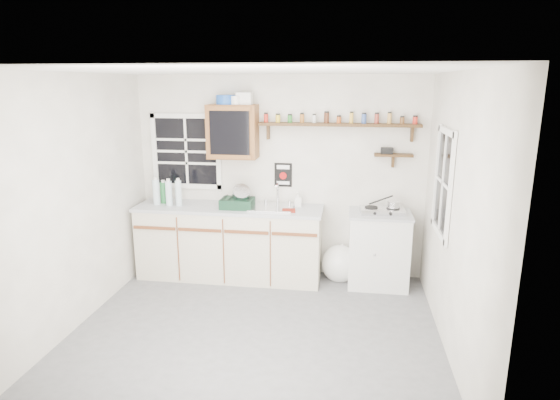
{
  "coord_description": "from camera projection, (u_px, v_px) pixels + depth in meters",
  "views": [
    {
      "loc": [
        0.86,
        -4.12,
        2.39
      ],
      "look_at": [
        0.16,
        0.55,
        1.22
      ],
      "focal_mm": 30.0,
      "sensor_mm": 36.0,
      "label": 1
    }
  ],
  "objects": [
    {
      "name": "room",
      "position": [
        254.0,
        210.0,
        4.35
      ],
      "size": [
        3.64,
        3.24,
        2.54
      ],
      "color": "#545456",
      "rests_on": "ground"
    },
    {
      "name": "main_cabinet",
      "position": [
        230.0,
        242.0,
        5.87
      ],
      "size": [
        2.31,
        0.63,
        0.92
      ],
      "color": "#BEB29D",
      "rests_on": "floor"
    },
    {
      "name": "right_cabinet",
      "position": [
        378.0,
        249.0,
        5.63
      ],
      "size": [
        0.73,
        0.57,
        0.91
      ],
      "color": "silver",
      "rests_on": "floor"
    },
    {
      "name": "sink",
      "position": [
        272.0,
        207.0,
        5.69
      ],
      "size": [
        0.52,
        0.44,
        0.29
      ],
      "color": "silver",
      "rests_on": "main_cabinet"
    },
    {
      "name": "upper_cabinet",
      "position": [
        233.0,
        132.0,
        5.67
      ],
      "size": [
        0.6,
        0.32,
        0.65
      ],
      "color": "brown",
      "rests_on": "wall_back"
    },
    {
      "name": "upper_cabinet_clutter",
      "position": [
        233.0,
        99.0,
        5.58
      ],
      "size": [
        0.44,
        0.24,
        0.14
      ],
      "color": "#18469F",
      "rests_on": "upper_cabinet"
    },
    {
      "name": "spice_shelf",
      "position": [
        339.0,
        124.0,
        5.53
      ],
      "size": [
        1.91,
        0.18,
        0.34
      ],
      "color": "#301D0D",
      "rests_on": "wall_back"
    },
    {
      "name": "secondary_shelf",
      "position": [
        391.0,
        154.0,
        5.54
      ],
      "size": [
        0.45,
        0.16,
        0.24
      ],
      "color": "#301D0D",
      "rests_on": "wall_back"
    },
    {
      "name": "warning_sign",
      "position": [
        283.0,
        175.0,
        5.86
      ],
      "size": [
        0.22,
        0.02,
        0.3
      ],
      "color": "black",
      "rests_on": "wall_back"
    },
    {
      "name": "window_back",
      "position": [
        186.0,
        151.0,
        5.97
      ],
      "size": [
        0.93,
        0.03,
        0.98
      ],
      "color": "black",
      "rests_on": "wall_back"
    },
    {
      "name": "window_right",
      "position": [
        444.0,
        183.0,
        4.57
      ],
      "size": [
        0.03,
        0.78,
        1.08
      ],
      "color": "black",
      "rests_on": "wall_back"
    },
    {
      "name": "water_bottles",
      "position": [
        166.0,
        192.0,
        5.82
      ],
      "size": [
        0.38,
        0.2,
        0.35
      ],
      "color": "silver",
      "rests_on": "main_cabinet"
    },
    {
      "name": "dish_rack",
      "position": [
        238.0,
        200.0,
        5.68
      ],
      "size": [
        0.39,
        0.3,
        0.29
      ],
      "rotation": [
        0.0,
        0.0,
        -0.0
      ],
      "color": "black",
      "rests_on": "main_cabinet"
    },
    {
      "name": "soap_bottle",
      "position": [
        298.0,
        199.0,
        5.73
      ],
      "size": [
        0.1,
        0.1,
        0.19
      ],
      "primitive_type": "imported",
      "rotation": [
        0.0,
        0.0,
        0.17
      ],
      "color": "silver",
      "rests_on": "main_cabinet"
    },
    {
      "name": "rag",
      "position": [
        289.0,
        211.0,
        5.54
      ],
      "size": [
        0.17,
        0.15,
        0.02
      ],
      "primitive_type": "cube",
      "rotation": [
        0.0,
        0.0,
        0.12
      ],
      "color": "maroon",
      "rests_on": "main_cabinet"
    },
    {
      "name": "hotplate",
      "position": [
        382.0,
        210.0,
        5.5
      ],
      "size": [
        0.52,
        0.31,
        0.07
      ],
      "rotation": [
        0.0,
        0.0,
        0.08
      ],
      "color": "silver",
      "rests_on": "right_cabinet"
    },
    {
      "name": "saucepan",
      "position": [
        393.0,
        204.0,
        5.46
      ],
      "size": [
        0.35,
        0.18,
        0.15
      ],
      "rotation": [
        0.0,
        0.0,
        -0.22
      ],
      "color": "silver",
      "rests_on": "hotplate"
    },
    {
      "name": "trash_bag",
      "position": [
        340.0,
        263.0,
        5.83
      ],
      "size": [
        0.44,
        0.4,
        0.5
      ],
      "color": "white",
      "rests_on": "floor"
    }
  ]
}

